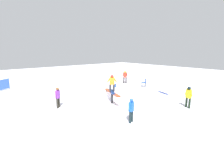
{
  "coord_description": "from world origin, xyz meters",
  "views": [
    {
      "loc": [
        9.52,
        -8.21,
        3.96
      ],
      "look_at": [
        0.0,
        0.0,
        1.47
      ],
      "focal_mm": 28.0,
      "sensor_mm": 36.0,
      "label": 1
    }
  ],
  "objects": [
    {
      "name": "bystander_yellow",
      "position": [
        4.2,
        3.29,
        0.84
      ],
      "size": [
        0.65,
        0.31,
        1.49
      ],
      "rotation": [
        0.0,
        0.0,
        2.83
      ],
      "color": "black",
      "rests_on": "ground"
    },
    {
      "name": "main_rider_on_rail",
      "position": [
        0.0,
        0.0,
        1.49
      ],
      "size": [
        1.41,
        1.06,
        1.29
      ],
      "rotation": [
        0.0,
        0.0,
        -0.58
      ],
      "color": "navy",
      "rests_on": "rail_feature"
    },
    {
      "name": "snow_kicker_ramp",
      "position": [
        -1.79,
        0.64,
        0.33
      ],
      "size": [
        2.2,
        2.02,
        0.65
      ],
      "primitive_type": "cube",
      "rotation": [
        0.0,
        0.0,
        -0.34
      ],
      "color": "white",
      "rests_on": "ground"
    },
    {
      "name": "bystander_red",
      "position": [
        -5.02,
        6.37,
        0.83
      ],
      "size": [
        0.6,
        0.39,
        1.47
      ],
      "rotation": [
        0.0,
        0.0,
        0.51
      ],
      "color": "black",
      "rests_on": "ground"
    },
    {
      "name": "folding_chair",
      "position": [
        -2.21,
        6.48,
        0.41
      ],
      "size": [
        0.62,
        0.62,
        0.88
      ],
      "rotation": [
        0.0,
        0.0,
        5.55
      ],
      "color": "#3F3F44",
      "rests_on": "ground"
    },
    {
      "name": "loose_snowboard_navy",
      "position": [
        0.74,
        5.61,
        0.01
      ],
      "size": [
        1.33,
        0.66,
        0.02
      ],
      "primitive_type": "cube",
      "rotation": [
        0.0,
        0.0,
        5.98
      ],
      "color": "navy",
      "rests_on": "ground"
    },
    {
      "name": "bystander_purple",
      "position": [
        -1.64,
        -3.49,
        0.8
      ],
      "size": [
        0.45,
        0.51,
        1.43
      ],
      "rotation": [
        0.0,
        0.0,
        5.42
      ],
      "color": "#28261F",
      "rests_on": "ground"
    },
    {
      "name": "rail_feature",
      "position": [
        0.0,
        0.0,
        0.74
      ],
      "size": [
        2.52,
        1.12,
        0.87
      ],
      "rotation": [
        0.0,
        0.0,
        -0.34
      ],
      "color": "black",
      "rests_on": "ground"
    },
    {
      "name": "ground_plane",
      "position": [
        0.0,
        0.0,
        0.0
      ],
      "size": [
        60.0,
        60.0,
        0.0
      ],
      "primitive_type": "plane",
      "color": "white"
    },
    {
      "name": "bystander_blue",
      "position": [
        3.34,
        -1.49,
        0.77
      ],
      "size": [
        0.28,
        0.59,
        1.37
      ],
      "rotation": [
        0.0,
        0.0,
        1.89
      ],
      "color": "black",
      "rests_on": "ground"
    },
    {
      "name": "backpack_on_snow",
      "position": [
        -4.15,
        3.95,
        0.17
      ],
      "size": [
        0.36,
        0.32,
        0.34
      ],
      "primitive_type": "cube",
      "rotation": [
        0.0,
        0.0,
        0.42
      ],
      "color": "blue",
      "rests_on": "ground"
    }
  ]
}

